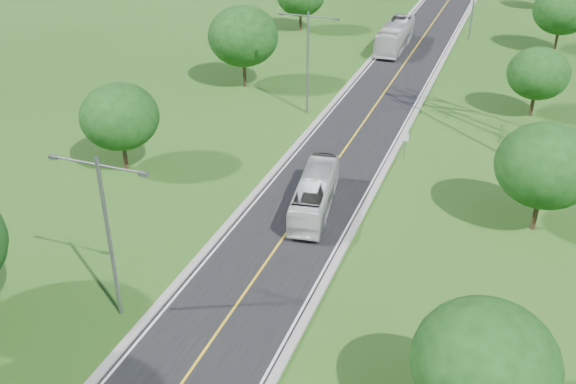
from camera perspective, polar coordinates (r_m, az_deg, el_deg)
name	(u,v)px	position (r m, az deg, el deg)	size (l,w,h in m)	color
ground	(398,74)	(76.96, 9.71, 10.30)	(260.00, 260.00, 0.00)	#204914
road	(408,59)	(82.58, 10.60, 11.53)	(8.00, 150.00, 0.06)	black
curb_left	(374,55)	(83.35, 7.68, 11.98)	(0.50, 150.00, 0.22)	gray
curb_right	(442,62)	(81.98, 13.56, 11.15)	(0.50, 150.00, 0.22)	gray
speed_limit_sign	(405,141)	(55.30, 10.37, 4.45)	(0.55, 0.09, 2.40)	slate
streetlight_near_left	(107,226)	(35.67, -15.78, -2.90)	(5.90, 0.25, 10.00)	slate
streetlight_mid_left	(308,54)	(62.74, 1.77, 12.12)	(5.90, 0.25, 10.00)	slate
tree_lb	(120,117)	(53.16, -14.74, 6.50)	(6.30, 6.30, 7.33)	black
tree_lc	(243,36)	(70.51, -4.00, 13.66)	(7.56, 7.56, 8.79)	black
tree_ra	(485,363)	(29.30, 17.09, -14.33)	(6.30, 6.30, 7.33)	black
tree_rb	(546,166)	(46.13, 21.95, 2.19)	(6.72, 6.72, 7.82)	black
tree_rc	(538,73)	(66.88, 21.37, 9.79)	(5.88, 5.88, 6.84)	black
tree_rd	(563,10)	(89.94, 23.22, 14.65)	(7.14, 7.14, 8.30)	black
bus_outbound	(315,193)	(46.76, 2.40, -0.13)	(2.25, 9.63, 2.68)	silver
bus_inbound	(395,36)	(86.02, 9.49, 13.53)	(2.84, 12.14, 3.38)	silver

